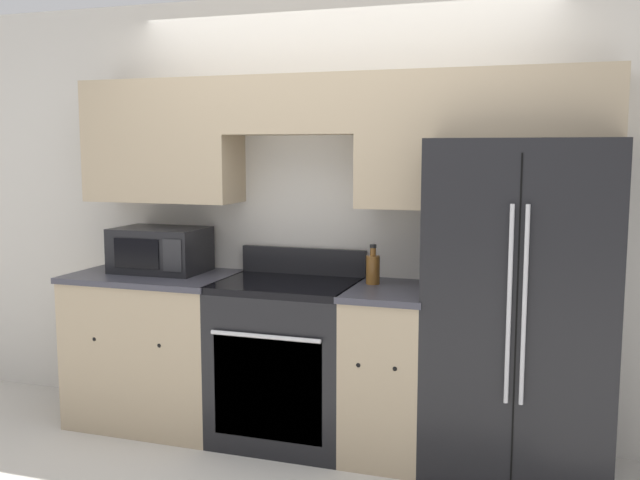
% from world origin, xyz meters
% --- Properties ---
extents(ground_plane, '(12.00, 12.00, 0.00)m').
position_xyz_m(ground_plane, '(0.00, 0.00, 0.00)').
color(ground_plane, beige).
extents(wall_back, '(8.00, 0.39, 2.60)m').
position_xyz_m(wall_back, '(0.01, 0.59, 1.46)').
color(wall_back, beige).
rests_on(wall_back, ground_plane).
extents(lower_cabinets_left, '(0.99, 0.64, 0.94)m').
position_xyz_m(lower_cabinets_left, '(-1.07, 0.31, 0.47)').
color(lower_cabinets_left, tan).
rests_on(lower_cabinets_left, ground_plane).
extents(lower_cabinets_right, '(0.45, 0.64, 0.94)m').
position_xyz_m(lower_cabinets_right, '(0.41, 0.31, 0.47)').
color(lower_cabinets_right, tan).
rests_on(lower_cabinets_right, ground_plane).
extents(oven_range, '(0.79, 0.65, 1.10)m').
position_xyz_m(oven_range, '(-0.20, 0.31, 0.47)').
color(oven_range, black).
rests_on(oven_range, ground_plane).
extents(refrigerator, '(0.94, 0.77, 1.74)m').
position_xyz_m(refrigerator, '(1.09, 0.37, 0.87)').
color(refrigerator, black).
rests_on(refrigerator, ground_plane).
extents(microwave, '(0.55, 0.38, 0.27)m').
position_xyz_m(microwave, '(-1.07, 0.39, 1.07)').
color(microwave, black).
rests_on(microwave, lower_cabinets_left).
extents(bottle, '(0.08, 0.08, 0.22)m').
position_xyz_m(bottle, '(0.28, 0.41, 1.02)').
color(bottle, brown).
rests_on(bottle, lower_cabinets_right).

